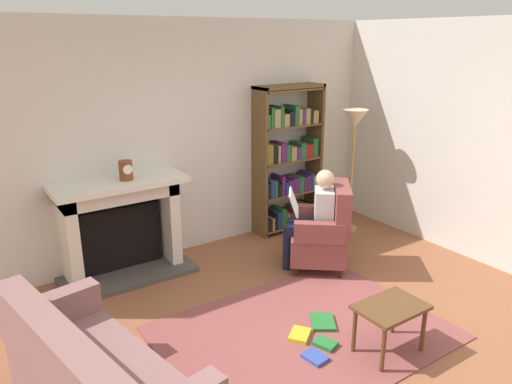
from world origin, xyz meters
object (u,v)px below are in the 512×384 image
armchair_reading (324,232)px  seated_reader (314,215)px  fireplace (121,224)px  bookshelf (288,161)px  side_table (391,313)px  floor_lamp (354,129)px  mantel_clock (126,170)px

armchair_reading → seated_reader: bearing=-90.0°
fireplace → bookshelf: size_ratio=0.73×
fireplace → side_table: fireplace is taller
floor_lamp → side_table: bearing=-127.4°
mantel_clock → armchair_reading: (1.84, -1.02, -0.76)m
seated_reader → floor_lamp: bearing=156.4°
fireplace → mantel_clock: 0.62m
bookshelf → armchair_reading: size_ratio=1.98×
bookshelf → side_table: size_ratio=3.43×
bookshelf → floor_lamp: size_ratio=1.19×
armchair_reading → floor_lamp: 1.55m
bookshelf → mantel_clock: bearing=-176.5°
bookshelf → seated_reader: size_ratio=1.69×
mantel_clock → floor_lamp: (2.88, -0.36, 0.19)m
bookshelf → armchair_reading: bearing=-107.5°
bookshelf → floor_lamp: bookshelf is taller
mantel_clock → side_table: size_ratio=0.36×
bookshelf → armchair_reading: 1.32m
floor_lamp → armchair_reading: bearing=-147.6°
armchair_reading → floor_lamp: (1.04, 0.66, 0.95)m
bookshelf → side_table: (-0.95, -2.63, -0.57)m
mantel_clock → seated_reader: 2.07m
floor_lamp → bookshelf: bearing=143.5°
seated_reader → floor_lamp: floor_lamp is taller
bookshelf → side_table: bearing=-110.0°
bookshelf → floor_lamp: (0.67, -0.50, 0.43)m
seated_reader → fireplace: bearing=-81.0°
fireplace → side_table: size_ratio=2.50×
fireplace → floor_lamp: bearing=-8.9°
armchair_reading → seated_reader: 0.23m
mantel_clock → armchair_reading: bearing=-29.1°
side_table → bookshelf: bearing=70.0°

